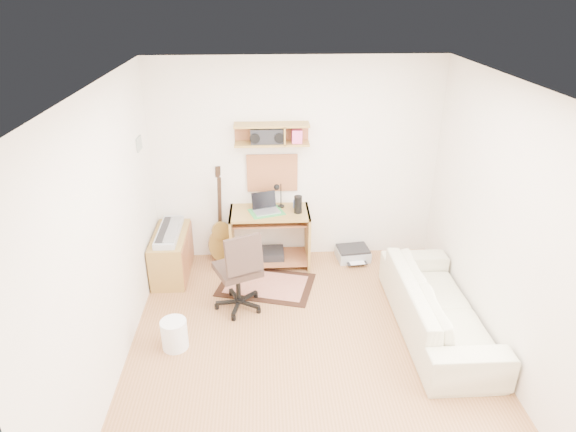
{
  "coord_description": "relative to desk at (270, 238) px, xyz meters",
  "views": [
    {
      "loc": [
        -0.42,
        -3.93,
        3.35
      ],
      "look_at": [
        -0.15,
        1.05,
        1.0
      ],
      "focal_mm": 31.05,
      "sensor_mm": 36.0,
      "label": 1
    }
  ],
  "objects": [
    {
      "name": "waste_basket",
      "position": [
        -0.99,
        -1.6,
        -0.22
      ],
      "size": [
        0.28,
        0.28,
        0.31
      ],
      "primitive_type": "cylinder",
      "rotation": [
        0.0,
        0.0,
        -0.08
      ],
      "color": "white",
      "rests_on": "floor"
    },
    {
      "name": "speaker",
      "position": [
        0.35,
        -0.05,
        0.49
      ],
      "size": [
        0.1,
        0.1,
        0.22
      ],
      "primitive_type": "cylinder",
      "color": "black",
      "rests_on": "desk"
    },
    {
      "name": "guitar",
      "position": [
        -0.64,
        0.13,
        0.26
      ],
      "size": [
        0.39,
        0.3,
        1.28
      ],
      "primitive_type": null,
      "rotation": [
        0.0,
        0.0,
        0.3
      ],
      "color": "olive",
      "rests_on": "floor"
    },
    {
      "name": "music_keyboard",
      "position": [
        -1.23,
        -0.18,
        0.21
      ],
      "size": [
        0.25,
        0.8,
        0.07
      ],
      "primitive_type": "cube",
      "color": "#B2B5BA",
      "rests_on": "cabinet"
    },
    {
      "name": "boombox",
      "position": [
        -0.01,
        0.15,
        1.3
      ],
      "size": [
        0.39,
        0.18,
        0.2
      ],
      "primitive_type": "cube",
      "color": "black",
      "rests_on": "wall_shelf"
    },
    {
      "name": "pencil_cup",
      "position": [
        0.34,
        0.1,
        0.43
      ],
      "size": [
        0.07,
        0.07,
        0.11
      ],
      "primitive_type": "cylinder",
      "color": "#3758A7",
      "rests_on": "desk"
    },
    {
      "name": "task_chair",
      "position": [
        -0.37,
        -0.95,
        0.12
      ],
      "size": [
        0.67,
        0.67,
        0.99
      ],
      "primitive_type": null,
      "rotation": [
        0.0,
        0.0,
        0.42
      ],
      "color": "#32241D",
      "rests_on": "floor"
    },
    {
      "name": "cork_board",
      "position": [
        0.05,
        0.25,
        0.79
      ],
      "size": [
        0.64,
        0.03,
        0.49
      ],
      "primitive_type": "cube",
      "color": "tan",
      "rests_on": "back_wall"
    },
    {
      "name": "floor",
      "position": [
        0.35,
        -1.73,
        -0.38
      ],
      "size": [
        3.6,
        4.0,
        0.01
      ],
      "primitive_type": "cube",
      "color": "#A67145",
      "rests_on": "ground"
    },
    {
      "name": "sofa",
      "position": [
        1.73,
        -1.45,
        0.01
      ],
      "size": [
        0.58,
        1.99,
        0.78
      ],
      "primitive_type": "imported",
      "rotation": [
        0.0,
        0.0,
        1.57
      ],
      "color": "beige",
      "rests_on": "floor"
    },
    {
      "name": "wall_shelf",
      "position": [
        0.05,
        0.15,
        1.32
      ],
      "size": [
        0.9,
        0.25,
        0.26
      ],
      "primitive_type": "cube",
      "color": "#A47C3A",
      "rests_on": "back_wall"
    },
    {
      "name": "desk_lamp",
      "position": [
        0.15,
        0.14,
        0.54
      ],
      "size": [
        0.11,
        0.11,
        0.33
      ],
      "primitive_type": null,
      "color": "black",
      "rests_on": "desk"
    },
    {
      "name": "back_wall",
      "position": [
        0.35,
        0.28,
        0.93
      ],
      "size": [
        3.6,
        0.01,
        2.6
      ],
      "primitive_type": "cube",
      "color": "white",
      "rests_on": "ground"
    },
    {
      "name": "cabinet",
      "position": [
        -1.23,
        -0.18,
        -0.1
      ],
      "size": [
        0.4,
        0.9,
        0.55
      ],
      "primitive_type": "cube",
      "color": "#A47C3A",
      "rests_on": "floor"
    },
    {
      "name": "rug",
      "position": [
        -0.06,
        -0.52,
        -0.37
      ],
      "size": [
        1.26,
        1.01,
        0.01
      ],
      "primitive_type": "cube",
      "rotation": [
        0.0,
        0.0,
        -0.27
      ],
      "color": "#D0AC8C",
      "rests_on": "floor"
    },
    {
      "name": "printer",
      "position": [
        1.1,
        0.06,
        -0.29
      ],
      "size": [
        0.45,
        0.37,
        0.16
      ],
      "primitive_type": "cube",
      "rotation": [
        0.0,
        0.0,
        0.11
      ],
      "color": "#A5A8AA",
      "rests_on": "floor"
    },
    {
      "name": "right_wall",
      "position": [
        2.15,
        -1.73,
        0.93
      ],
      "size": [
        0.01,
        4.0,
        2.6
      ],
      "primitive_type": "cube",
      "color": "white",
      "rests_on": "ground"
    },
    {
      "name": "ceiling",
      "position": [
        0.35,
        -1.73,
        2.23
      ],
      "size": [
        3.6,
        4.0,
        0.01
      ],
      "primitive_type": "cube",
      "color": "white",
      "rests_on": "ground"
    },
    {
      "name": "laptop",
      "position": [
        -0.04,
        -0.02,
        0.49
      ],
      "size": [
        0.39,
        0.39,
        0.24
      ],
      "primitive_type": null,
      "rotation": [
        0.0,
        0.0,
        0.31
      ],
      "color": "silver",
      "rests_on": "desk"
    },
    {
      "name": "wall_photo",
      "position": [
        -1.44,
        -0.23,
        1.34
      ],
      "size": [
        0.02,
        0.2,
        0.15
      ],
      "primitive_type": "cube",
      "color": "#4C8CBF",
      "rests_on": "left_wall"
    },
    {
      "name": "desk",
      "position": [
        0.0,
        0.0,
        0.0
      ],
      "size": [
        1.0,
        0.55,
        0.75
      ],
      "primitive_type": null,
      "color": "#A47C3A",
      "rests_on": "floor"
    },
    {
      "name": "left_wall",
      "position": [
        -1.46,
        -1.73,
        0.93
      ],
      "size": [
        0.01,
        4.0,
        2.6
      ],
      "primitive_type": "cube",
      "color": "white",
      "rests_on": "ground"
    }
  ]
}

